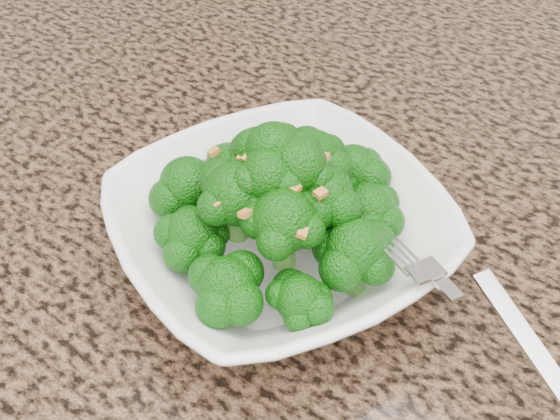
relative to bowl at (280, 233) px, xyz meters
The scene contains 5 objects.
granite_counter 0.17m from the bowl, 40.85° to the left, with size 1.64×1.04×0.03m, color brown.
bowl is the anchor object (origin of this frame).
broccoli_pile 0.06m from the bowl, behind, with size 0.20×0.20×0.07m, color #0E5609, non-canonical shape.
garlic_topping 0.11m from the bowl, behind, with size 0.12×0.12×0.01m, color orange, non-canonical shape.
fork 0.13m from the bowl, ahead, with size 0.17×0.03×0.01m, color silver, non-canonical shape.
Camera 1 is at (0.09, -0.08, 1.28)m, focal length 45.00 mm.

